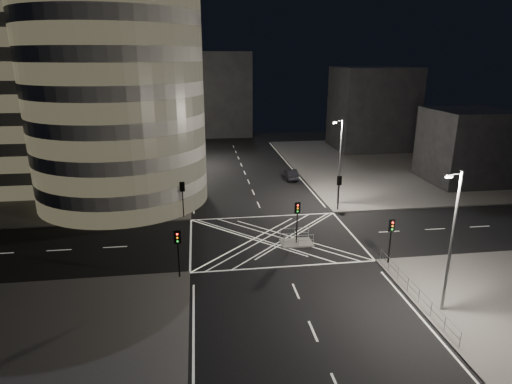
{
  "coord_description": "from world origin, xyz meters",
  "views": [
    {
      "loc": [
        -6.9,
        -37.97,
        17.04
      ],
      "look_at": [
        -0.9,
        5.73,
        3.0
      ],
      "focal_mm": 30.0,
      "sensor_mm": 36.0,
      "label": 1
    }
  ],
  "objects": [
    {
      "name": "tree_a",
      "position": [
        -10.5,
        9.0,
        4.76
      ],
      "size": [
        5.04,
        5.04,
        7.52
      ],
      "color": "black",
      "rests_on": "sidewalk_far_left"
    },
    {
      "name": "tree_e",
      "position": [
        -10.5,
        33.0,
        4.73
      ],
      "size": [
        3.89,
        3.89,
        6.83
      ],
      "color": "black",
      "rests_on": "sidewalk_far_left"
    },
    {
      "name": "ground",
      "position": [
        0.0,
        0.0,
        0.0
      ],
      "size": [
        120.0,
        120.0,
        0.0
      ],
      "primitive_type": "plane",
      "color": "black",
      "rests_on": "ground"
    },
    {
      "name": "traffic_signal_nl",
      "position": [
        -8.8,
        -6.8,
        2.91
      ],
      "size": [
        0.55,
        0.22,
        4.0
      ],
      "color": "black",
      "rests_on": "sidewalk_near_left"
    },
    {
      "name": "office_tower_curved",
      "position": [
        -20.74,
        18.74,
        12.65
      ],
      "size": [
        30.0,
        29.0,
        27.2
      ],
      "color": "gray",
      "rests_on": "sidewalk_far_left"
    },
    {
      "name": "tree_c",
      "position": [
        -10.5,
        21.0,
        4.64
      ],
      "size": [
        4.2,
        4.2,
        6.91
      ],
      "color": "black",
      "rests_on": "sidewalk_far_left"
    },
    {
      "name": "traffic_signal_fl",
      "position": [
        -8.8,
        6.8,
        2.91
      ],
      "size": [
        0.55,
        0.22,
        4.0
      ],
      "color": "black",
      "rests_on": "sidewalk_far_left"
    },
    {
      "name": "central_island",
      "position": [
        2.0,
        -1.5,
        0.07
      ],
      "size": [
        3.0,
        2.0,
        0.15
      ],
      "primitive_type": "cube",
      "color": "slate",
      "rests_on": "ground"
    },
    {
      "name": "street_lamp_left_near",
      "position": [
        -9.44,
        12.0,
        5.54
      ],
      "size": [
        1.25,
        0.25,
        10.0
      ],
      "color": "slate",
      "rests_on": "sidewalk_far_left"
    },
    {
      "name": "traffic_signal_island",
      "position": [
        2.0,
        -1.5,
        2.91
      ],
      "size": [
        0.55,
        0.22,
        4.0
      ],
      "color": "black",
      "rests_on": "central_island"
    },
    {
      "name": "railing_island_north",
      "position": [
        2.0,
        -0.6,
        0.7
      ],
      "size": [
        2.8,
        0.06,
        1.1
      ],
      "primitive_type": "cube",
      "color": "slate",
      "rests_on": "central_island"
    },
    {
      "name": "street_lamp_left_far",
      "position": [
        -9.44,
        30.0,
        5.54
      ],
      "size": [
        1.25,
        0.25,
        10.0
      ],
      "color": "slate",
      "rests_on": "sidewalk_far_left"
    },
    {
      "name": "street_lamp_right_near",
      "position": [
        9.44,
        -14.0,
        5.54
      ],
      "size": [
        1.25,
        0.25,
        10.0
      ],
      "color": "slate",
      "rests_on": "sidewalk_near_right"
    },
    {
      "name": "street_lamp_right_far",
      "position": [
        9.44,
        9.0,
        5.54
      ],
      "size": [
        1.25,
        0.25,
        10.0
      ],
      "color": "slate",
      "rests_on": "sidewalk_far_right"
    },
    {
      "name": "sidewalk_far_left",
      "position": [
        -29.0,
        27.0,
        0.07
      ],
      "size": [
        42.0,
        42.0,
        0.15
      ],
      "primitive_type": "cube",
      "color": "#54514F",
      "rests_on": "ground"
    },
    {
      "name": "building_far_end",
      "position": [
        -4.0,
        58.0,
        9.0
      ],
      "size": [
        18.0,
        8.0,
        18.0
      ],
      "primitive_type": "cube",
      "color": "black",
      "rests_on": "ground"
    },
    {
      "name": "sedan",
      "position": [
        6.26,
        20.56,
        0.73
      ],
      "size": [
        1.69,
        4.49,
        1.46
      ],
      "primitive_type": "imported",
      "rotation": [
        0.0,
        0.0,
        3.11
      ],
      "color": "black",
      "rests_on": "ground"
    },
    {
      "name": "building_right_far",
      "position": [
        26.0,
        40.0,
        7.65
      ],
      "size": [
        14.0,
        12.0,
        15.0
      ],
      "primitive_type": "cube",
      "color": "black",
      "rests_on": "sidewalk_far_right"
    },
    {
      "name": "office_block_rear",
      "position": [
        -22.0,
        42.0,
        11.15
      ],
      "size": [
        24.0,
        16.0,
        22.0
      ],
      "primitive_type": "cube",
      "color": "gray",
      "rests_on": "sidewalk_far_left"
    },
    {
      "name": "railing_near_right",
      "position": [
        8.3,
        -12.15,
        0.7
      ],
      "size": [
        0.06,
        11.7,
        1.1
      ],
      "primitive_type": "cube",
      "color": "slate",
      "rests_on": "sidewalk_near_right"
    },
    {
      "name": "tree_b",
      "position": [
        -10.5,
        15.0,
        4.93
      ],
      "size": [
        5.11,
        5.11,
        7.72
      ],
      "color": "black",
      "rests_on": "sidewalk_far_left"
    },
    {
      "name": "tree_d",
      "position": [
        -10.5,
        27.0,
        5.47
      ],
      "size": [
        5.4,
        5.4,
        8.43
      ],
      "color": "black",
      "rests_on": "sidewalk_far_left"
    },
    {
      "name": "traffic_signal_nr",
      "position": [
        8.8,
        -6.8,
        2.91
      ],
      "size": [
        0.55,
        0.22,
        4.0
      ],
      "color": "black",
      "rests_on": "sidewalk_near_right"
    },
    {
      "name": "traffic_signal_fr",
      "position": [
        8.8,
        6.8,
        2.91
      ],
      "size": [
        0.55,
        0.22,
        4.0
      ],
      "color": "black",
      "rests_on": "sidewalk_far_right"
    },
    {
      "name": "railing_island_south",
      "position": [
        2.0,
        -2.4,
        0.7
      ],
      "size": [
        2.8,
        0.06,
        1.1
      ],
      "primitive_type": "cube",
      "color": "slate",
      "rests_on": "central_island"
    },
    {
      "name": "sidewalk_far_right",
      "position": [
        29.0,
        27.0,
        0.07
      ],
      "size": [
        42.0,
        42.0,
        0.15
      ],
      "primitive_type": "cube",
      "color": "#54514F",
      "rests_on": "ground"
    },
    {
      "name": "building_right_near",
      "position": [
        30.0,
        16.0,
        5.15
      ],
      "size": [
        10.0,
        10.0,
        10.0
      ],
      "primitive_type": "cube",
      "color": "black",
      "rests_on": "sidewalk_far_right"
    }
  ]
}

